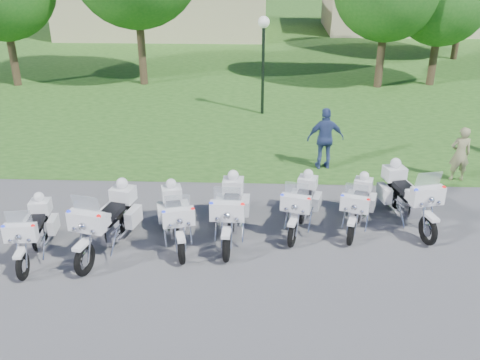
{
  "coord_description": "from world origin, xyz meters",
  "views": [
    {
      "loc": [
        0.8,
        -11.04,
        6.67
      ],
      "look_at": [
        0.3,
        1.2,
        0.95
      ],
      "focal_mm": 40.0,
      "sensor_mm": 36.0,
      "label": 1
    }
  ],
  "objects_px": {
    "motorcycle_1": "(108,220)",
    "motorcycle_6": "(408,196)",
    "motorcycle_4": "(301,204)",
    "motorcycle_0": "(33,230)",
    "bystander_c": "(325,139)",
    "motorcycle_2": "(175,216)",
    "motorcycle_5": "(358,204)",
    "bystander_a": "(460,154)",
    "lamp_post": "(263,41)",
    "motorcycle_3": "(231,210)"
  },
  "relations": [
    {
      "from": "motorcycle_0",
      "to": "bystander_c",
      "type": "xyz_separation_m",
      "value": [
        6.99,
        5.18,
        0.33
      ]
    },
    {
      "from": "motorcycle_6",
      "to": "motorcycle_4",
      "type": "bearing_deg",
      "value": -6.47
    },
    {
      "from": "motorcycle_3",
      "to": "motorcycle_6",
      "type": "distance_m",
      "value": 4.44
    },
    {
      "from": "motorcycle_5",
      "to": "bystander_a",
      "type": "relative_size",
      "value": 1.29
    },
    {
      "from": "lamp_post",
      "to": "bystander_a",
      "type": "relative_size",
      "value": 2.32
    },
    {
      "from": "motorcycle_4",
      "to": "lamp_post",
      "type": "xyz_separation_m",
      "value": [
        -0.98,
        9.03,
        2.26
      ]
    },
    {
      "from": "motorcycle_1",
      "to": "motorcycle_5",
      "type": "bearing_deg",
      "value": -154.47
    },
    {
      "from": "motorcycle_1",
      "to": "bystander_c",
      "type": "bearing_deg",
      "value": -124.6
    },
    {
      "from": "motorcycle_4",
      "to": "motorcycle_5",
      "type": "bearing_deg",
      "value": -161.36
    },
    {
      "from": "motorcycle_6",
      "to": "lamp_post",
      "type": "distance_m",
      "value": 9.65
    },
    {
      "from": "lamp_post",
      "to": "bystander_c",
      "type": "bearing_deg",
      "value": -70.31
    },
    {
      "from": "motorcycle_1",
      "to": "motorcycle_6",
      "type": "distance_m",
      "value": 7.26
    },
    {
      "from": "motorcycle_6",
      "to": "bystander_a",
      "type": "bearing_deg",
      "value": -143.3
    },
    {
      "from": "motorcycle_1",
      "to": "lamp_post",
      "type": "distance_m",
      "value": 10.99
    },
    {
      "from": "motorcycle_3",
      "to": "motorcycle_5",
      "type": "height_order",
      "value": "motorcycle_3"
    },
    {
      "from": "motorcycle_5",
      "to": "motorcycle_1",
      "type": "bearing_deg",
      "value": 29.94
    },
    {
      "from": "motorcycle_1",
      "to": "lamp_post",
      "type": "height_order",
      "value": "lamp_post"
    },
    {
      "from": "lamp_post",
      "to": "motorcycle_2",
      "type": "bearing_deg",
      "value": -101.52
    },
    {
      "from": "motorcycle_1",
      "to": "motorcycle_4",
      "type": "bearing_deg",
      "value": -151.79
    },
    {
      "from": "motorcycle_3",
      "to": "motorcycle_4",
      "type": "distance_m",
      "value": 1.78
    },
    {
      "from": "motorcycle_0",
      "to": "motorcycle_6",
      "type": "height_order",
      "value": "motorcycle_6"
    },
    {
      "from": "motorcycle_6",
      "to": "motorcycle_3",
      "type": "bearing_deg",
      "value": -2.66
    },
    {
      "from": "motorcycle_0",
      "to": "motorcycle_2",
      "type": "bearing_deg",
      "value": -172.16
    },
    {
      "from": "motorcycle_4",
      "to": "motorcycle_3",
      "type": "bearing_deg",
      "value": 32.62
    },
    {
      "from": "motorcycle_1",
      "to": "motorcycle_2",
      "type": "relative_size",
      "value": 1.12
    },
    {
      "from": "motorcycle_0",
      "to": "motorcycle_1",
      "type": "bearing_deg",
      "value": -173.61
    },
    {
      "from": "motorcycle_0",
      "to": "motorcycle_3",
      "type": "bearing_deg",
      "value": -172.81
    },
    {
      "from": "motorcycle_4",
      "to": "bystander_a",
      "type": "height_order",
      "value": "bystander_a"
    },
    {
      "from": "motorcycle_4",
      "to": "lamp_post",
      "type": "relative_size",
      "value": 0.58
    },
    {
      "from": "lamp_post",
      "to": "bystander_c",
      "type": "relative_size",
      "value": 1.99
    },
    {
      "from": "motorcycle_6",
      "to": "motorcycle_1",
      "type": "bearing_deg",
      "value": -1.98
    },
    {
      "from": "motorcycle_2",
      "to": "lamp_post",
      "type": "bearing_deg",
      "value": -116.43
    },
    {
      "from": "lamp_post",
      "to": "motorcycle_3",
      "type": "bearing_deg",
      "value": -94.36
    },
    {
      "from": "motorcycle_0",
      "to": "bystander_c",
      "type": "distance_m",
      "value": 8.71
    },
    {
      "from": "motorcycle_2",
      "to": "motorcycle_6",
      "type": "height_order",
      "value": "motorcycle_6"
    },
    {
      "from": "bystander_a",
      "to": "motorcycle_4",
      "type": "bearing_deg",
      "value": 29.09
    },
    {
      "from": "motorcycle_0",
      "to": "bystander_c",
      "type": "height_order",
      "value": "bystander_c"
    },
    {
      "from": "motorcycle_6",
      "to": "lamp_post",
      "type": "xyz_separation_m",
      "value": [
        -3.62,
        8.68,
        2.18
      ]
    },
    {
      "from": "motorcycle_3",
      "to": "lamp_post",
      "type": "height_order",
      "value": "lamp_post"
    },
    {
      "from": "motorcycle_1",
      "to": "motorcycle_6",
      "type": "xyz_separation_m",
      "value": [
        7.1,
        1.52,
        -0.01
      ]
    },
    {
      "from": "lamp_post",
      "to": "motorcycle_0",
      "type": "bearing_deg",
      "value": -115.72
    },
    {
      "from": "motorcycle_2",
      "to": "motorcycle_0",
      "type": "bearing_deg",
      "value": -1.54
    },
    {
      "from": "motorcycle_4",
      "to": "motorcycle_6",
      "type": "xyz_separation_m",
      "value": [
        2.65,
        0.35,
        0.08
      ]
    },
    {
      "from": "motorcycle_0",
      "to": "motorcycle_4",
      "type": "height_order",
      "value": "motorcycle_4"
    },
    {
      "from": "motorcycle_0",
      "to": "motorcycle_4",
      "type": "xyz_separation_m",
      "value": [
        6.05,
        1.51,
        0.01
      ]
    },
    {
      "from": "motorcycle_1",
      "to": "bystander_c",
      "type": "distance_m",
      "value": 7.26
    },
    {
      "from": "motorcycle_4",
      "to": "motorcycle_5",
      "type": "xyz_separation_m",
      "value": [
        1.39,
        0.08,
        -0.03
      ]
    },
    {
      "from": "motorcycle_4",
      "to": "lamp_post",
      "type": "bearing_deg",
      "value": -68.35
    },
    {
      "from": "motorcycle_3",
      "to": "motorcycle_5",
      "type": "distance_m",
      "value": 3.16
    },
    {
      "from": "motorcycle_2",
      "to": "motorcycle_4",
      "type": "distance_m",
      "value": 3.08
    }
  ]
}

